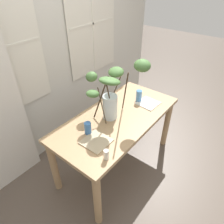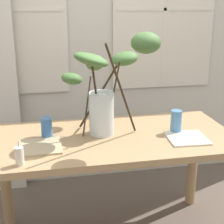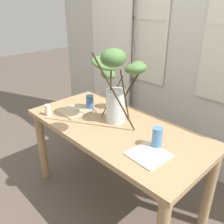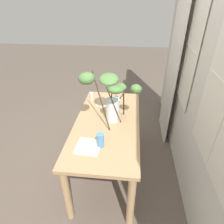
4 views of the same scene
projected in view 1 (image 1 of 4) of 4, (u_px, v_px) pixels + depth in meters
The scene contains 9 objects.
ground at pixel (117, 162), 2.73m from camera, with size 14.00×14.00×0.00m, color brown.
back_wall_with_windows at pixel (53, 48), 2.44m from camera, with size 4.00×0.14×2.67m.
dining_table at pixel (117, 125), 2.35m from camera, with size 1.56×0.75×0.77m.
vase_with_branches at pixel (113, 91), 2.09m from camera, with size 0.59×0.67×0.67m.
drinking_glass_blue_left at pixel (88, 128), 2.02m from camera, with size 0.07×0.07×0.13m, color #386BAD.
drinking_glass_blue_right at pixel (139, 96), 2.50m from camera, with size 0.07×0.07×0.15m, color #4C84BC.
plate_square_left at pixel (96, 141), 1.95m from camera, with size 0.25×0.25×0.01m, color tan.
plate_square_right at pixel (148, 103), 2.49m from camera, with size 0.24×0.24×0.01m, color silver.
pillar_candle at pixel (106, 155), 1.75m from camera, with size 0.05×0.05×0.11m.
Camera 1 is at (-1.47, -1.08, 2.14)m, focal length 32.71 mm.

